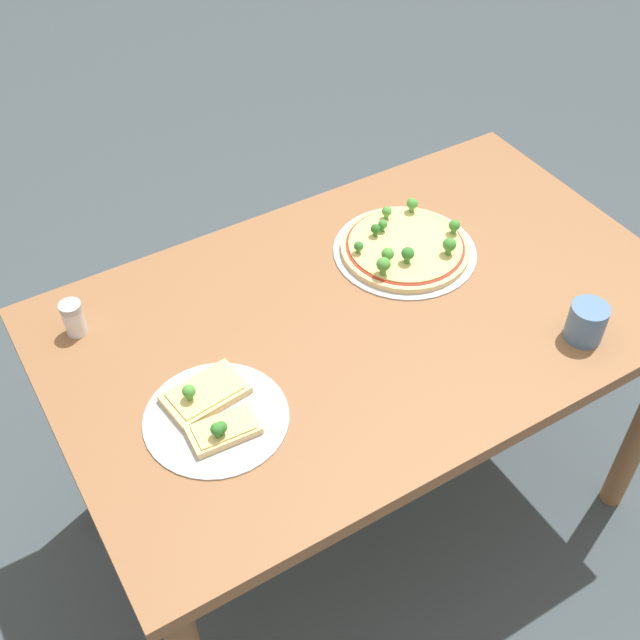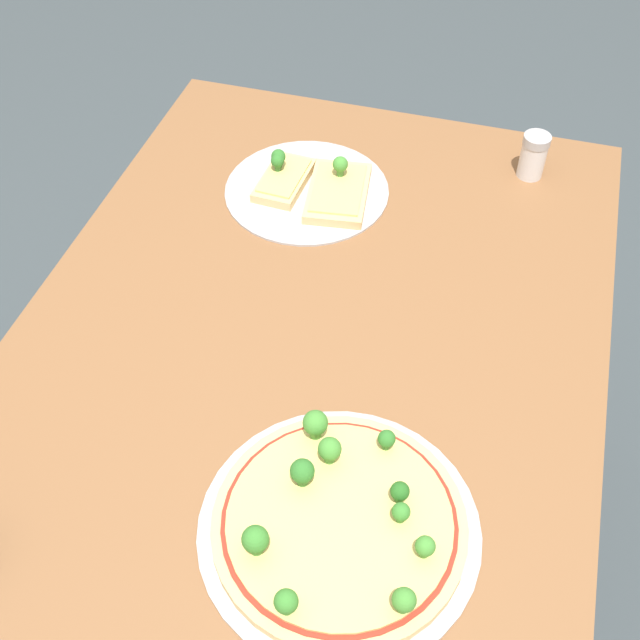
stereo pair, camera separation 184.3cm
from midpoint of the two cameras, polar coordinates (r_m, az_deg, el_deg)
The scene contains 6 objects.
ground_plane at distance 1.83m, azimuth -5.71°, elevation -33.33°, with size 8.00×8.00×0.00m, color #3D474C.
dining_table at distance 1.19m, azimuth -8.23°, elevation -26.88°, with size 1.37×0.83×0.76m.
pizza_tray_whole at distance 1.16m, azimuth -3.20°, elevation -16.26°, with size 0.33×0.33×0.07m.
pizza_tray_slice at distance 1.12m, azimuth -30.56°, elevation -36.36°, with size 0.28×0.28×0.06m.
drinking_cup at distance 1.07m, azimuth 17.61°, elevation -27.71°, with size 0.08×0.08×0.08m, color #4C7099.
condiment_shaker at distance 1.29m, azimuth -39.98°, elevation -22.30°, with size 0.05×0.05×0.08m.
Camera 1 is at (-0.72, -1.00, 1.97)m, focal length 45.00 mm.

